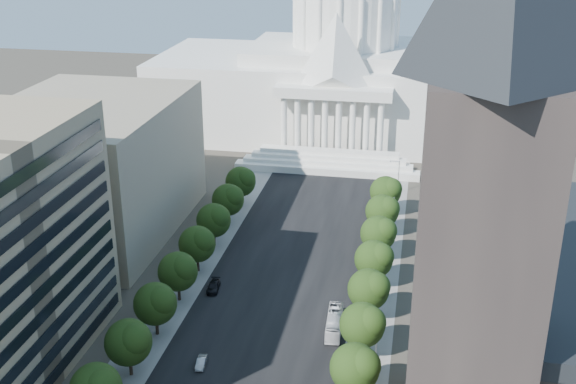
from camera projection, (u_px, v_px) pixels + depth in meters
The scene contains 26 objects.
road_asphalt at pixel (289, 265), 151.77m from camera, with size 30.00×260.00×0.01m, color black.
sidewalk_left at pixel (202, 257), 155.07m from camera, with size 8.00×260.00×0.02m, color gray.
sidewalk_right at pixel (380, 273), 148.46m from camera, with size 8.00×260.00×0.02m, color gray.
capitol at pixel (344, 73), 230.72m from camera, with size 120.00×56.00×73.00m.
office_block_left_far at pixel (90, 168), 163.62m from camera, with size 38.00×52.00×30.00m, color gray.
tree_l_d at pixel (130, 342), 113.99m from camera, with size 7.79×7.60×9.97m.
tree_l_e at pixel (157, 303), 124.92m from camera, with size 7.79×7.60×9.97m.
tree_l_f at pixel (179, 271), 135.85m from camera, with size 7.79×7.60×9.97m.
tree_l_g at pixel (198, 243), 146.78m from camera, with size 7.79×7.60×9.97m.
tree_l_h at pixel (215, 220), 157.72m from camera, with size 7.79×7.60×9.97m.
tree_l_i at pixel (229, 199), 168.65m from camera, with size 7.79×7.60×9.97m.
tree_l_j at pixel (242, 181), 179.58m from camera, with size 7.79×7.60×9.97m.
tree_r_d at pixel (357, 367), 107.73m from camera, with size 7.79×7.60×9.97m.
tree_r_e at pixel (364, 324), 118.66m from camera, with size 7.79×7.60×9.97m.
tree_r_f at pixel (370, 289), 129.59m from camera, with size 7.79×7.60×9.97m.
tree_r_g at pixel (375, 258), 140.52m from camera, with size 7.79×7.60×9.97m.
tree_r_h at pixel (380, 233), 151.45m from camera, with size 7.79×7.60×9.97m.
tree_r_i at pixel (384, 210), 162.38m from camera, with size 7.79×7.60×9.97m.
tree_r_j at pixel (387, 191), 173.31m from camera, with size 7.79×7.60×9.97m.
streetlight_c at pixel (374, 328), 118.80m from camera, with size 2.61×0.44×9.00m.
streetlight_d at pixel (384, 259), 141.57m from camera, with size 2.61×0.44×9.00m.
streetlight_e at pixel (391, 210), 164.34m from camera, with size 2.61×0.44×9.00m.
streetlight_f at pixel (397, 172), 187.12m from camera, with size 2.61×0.44×9.00m.
car_silver at pixel (201, 362), 118.59m from camera, with size 1.41×4.03×1.33m, color #A7A8AF.
car_dark_b at pixel (214, 287), 141.70m from camera, with size 2.17×5.33×1.55m, color black.
city_bus at pixel (334, 323), 128.24m from camera, with size 2.55×10.88×3.03m, color silver.
Camera 1 is at (25.12, -42.63, 71.05)m, focal length 45.00 mm.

